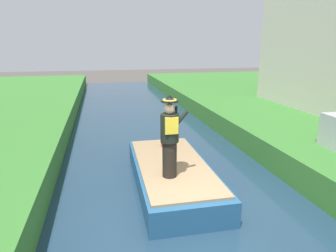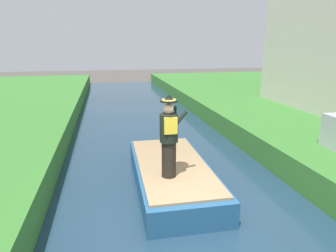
# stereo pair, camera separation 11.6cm
# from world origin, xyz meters

# --- Properties ---
(ground_plane) EXTENTS (80.00, 80.00, 0.00)m
(ground_plane) POSITION_xyz_m (0.00, 0.00, 0.00)
(ground_plane) COLOR #4C4742
(canal_water) EXTENTS (5.83, 48.00, 0.10)m
(canal_water) POSITION_xyz_m (0.00, 0.00, 0.05)
(canal_water) COLOR #1E384C
(canal_water) RESTS_ON ground
(boat) EXTENTS (1.87, 4.23, 0.61)m
(boat) POSITION_xyz_m (0.00, 1.76, 0.40)
(boat) COLOR #23517A
(boat) RESTS_ON canal_water
(person_pirate) EXTENTS (0.61, 0.42, 1.85)m
(person_pirate) POSITION_xyz_m (-0.23, 1.02, 1.64)
(person_pirate) COLOR black
(person_pirate) RESTS_ON boat
(parrot_plush) EXTENTS (0.36, 0.35, 0.57)m
(parrot_plush) POSITION_xyz_m (0.14, 2.99, 0.95)
(parrot_plush) COLOR green
(parrot_plush) RESTS_ON boat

